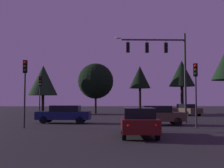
{
  "coord_description": "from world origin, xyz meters",
  "views": [
    {
      "loc": [
        -0.7,
        -5.67,
        1.85
      ],
      "look_at": [
        0.19,
        19.1,
        3.36
      ],
      "focal_mm": 46.19,
      "sensor_mm": 36.0,
      "label": 1
    }
  ],
  "objects_px": {
    "traffic_light_corner_left": "(196,82)",
    "tree_right_cluster": "(43,80)",
    "car_crossing_right": "(158,115)",
    "tree_behind_sign": "(140,77)",
    "tree_lot_edge": "(182,74)",
    "traffic_light_median": "(25,80)",
    "tree_center_horizon": "(96,81)",
    "car_nearside_lane": "(138,122)",
    "traffic_light_corner_right": "(40,89)",
    "car_crossing_left": "(64,114)",
    "traffic_signal_mast_arm": "(164,60)",
    "car_far_lane": "(187,110)"
  },
  "relations": [
    {
      "from": "traffic_light_corner_left",
      "to": "car_crossing_right",
      "type": "height_order",
      "value": "traffic_light_corner_left"
    },
    {
      "from": "traffic_light_median",
      "to": "car_nearside_lane",
      "type": "height_order",
      "value": "traffic_light_median"
    },
    {
      "from": "car_crossing_right",
      "to": "tree_center_horizon",
      "type": "relative_size",
      "value": 0.53
    },
    {
      "from": "car_crossing_right",
      "to": "tree_behind_sign",
      "type": "height_order",
      "value": "tree_behind_sign"
    },
    {
      "from": "tree_center_horizon",
      "to": "tree_lot_edge",
      "type": "xyz_separation_m",
      "value": [
        13.77,
        1.35,
        1.32
      ]
    },
    {
      "from": "traffic_signal_mast_arm",
      "to": "car_far_lane",
      "type": "xyz_separation_m",
      "value": [
        5.7,
        12.42,
        -4.8
      ]
    },
    {
      "from": "traffic_signal_mast_arm",
      "to": "tree_right_cluster",
      "type": "bearing_deg",
      "value": 128.2
    },
    {
      "from": "traffic_light_corner_left",
      "to": "tree_center_horizon",
      "type": "bearing_deg",
      "value": 107.09
    },
    {
      "from": "tree_behind_sign",
      "to": "tree_right_cluster",
      "type": "bearing_deg",
      "value": -170.95
    },
    {
      "from": "traffic_light_corner_right",
      "to": "tree_right_cluster",
      "type": "height_order",
      "value": "tree_right_cluster"
    },
    {
      "from": "traffic_light_median",
      "to": "tree_right_cluster",
      "type": "distance_m",
      "value": 23.6
    },
    {
      "from": "traffic_light_median",
      "to": "tree_right_cluster",
      "type": "bearing_deg",
      "value": 98.4
    },
    {
      "from": "traffic_light_median",
      "to": "car_crossing_right",
      "type": "relative_size",
      "value": 1.16
    },
    {
      "from": "car_nearside_lane",
      "to": "car_far_lane",
      "type": "relative_size",
      "value": 0.93
    },
    {
      "from": "tree_lot_edge",
      "to": "car_nearside_lane",
      "type": "bearing_deg",
      "value": -109.78
    },
    {
      "from": "car_far_lane",
      "to": "traffic_light_median",
      "type": "bearing_deg",
      "value": -133.83
    },
    {
      "from": "traffic_light_corner_right",
      "to": "tree_right_cluster",
      "type": "bearing_deg",
      "value": 100.48
    },
    {
      "from": "tree_center_horizon",
      "to": "car_far_lane",
      "type": "bearing_deg",
      "value": -27.76
    },
    {
      "from": "car_nearside_lane",
      "to": "traffic_light_corner_left",
      "type": "bearing_deg",
      "value": 45.05
    },
    {
      "from": "car_crossing_left",
      "to": "tree_lot_edge",
      "type": "height_order",
      "value": "tree_lot_edge"
    },
    {
      "from": "tree_right_cluster",
      "to": "tree_lot_edge",
      "type": "bearing_deg",
      "value": 4.9
    },
    {
      "from": "traffic_light_median",
      "to": "car_crossing_left",
      "type": "distance_m",
      "value": 5.59
    },
    {
      "from": "traffic_light_corner_left",
      "to": "traffic_light_median",
      "type": "height_order",
      "value": "traffic_light_median"
    },
    {
      "from": "car_crossing_right",
      "to": "tree_center_horizon",
      "type": "distance_m",
      "value": 22.51
    },
    {
      "from": "car_crossing_right",
      "to": "tree_right_cluster",
      "type": "distance_m",
      "value": 25.17
    },
    {
      "from": "car_nearside_lane",
      "to": "car_crossing_right",
      "type": "distance_m",
      "value": 7.95
    },
    {
      "from": "car_crossing_left",
      "to": "traffic_signal_mast_arm",
      "type": "bearing_deg",
      "value": 3.21
    },
    {
      "from": "traffic_light_corner_left",
      "to": "tree_right_cluster",
      "type": "height_order",
      "value": "tree_right_cluster"
    },
    {
      "from": "car_crossing_right",
      "to": "car_far_lane",
      "type": "bearing_deg",
      "value": 65.63
    },
    {
      "from": "traffic_light_corner_right",
      "to": "tree_behind_sign",
      "type": "distance_m",
      "value": 22.72
    },
    {
      "from": "traffic_light_corner_right",
      "to": "car_nearside_lane",
      "type": "distance_m",
      "value": 14.17
    },
    {
      "from": "traffic_light_median",
      "to": "tree_lot_edge",
      "type": "xyz_separation_m",
      "value": [
        18.26,
        25.15,
        2.95
      ]
    },
    {
      "from": "tree_center_horizon",
      "to": "traffic_light_corner_right",
      "type": "bearing_deg",
      "value": -105.59
    },
    {
      "from": "car_far_lane",
      "to": "car_nearside_lane",
      "type": "bearing_deg",
      "value": -112.48
    },
    {
      "from": "traffic_light_corner_right",
      "to": "traffic_light_median",
      "type": "relative_size",
      "value": 0.88
    },
    {
      "from": "car_nearside_lane",
      "to": "tree_behind_sign",
      "type": "xyz_separation_m",
      "value": [
        4.22,
        30.87,
        4.95
      ]
    },
    {
      "from": "traffic_light_corner_right",
      "to": "tree_center_horizon",
      "type": "bearing_deg",
      "value": 74.41
    },
    {
      "from": "traffic_light_corner_right",
      "to": "car_far_lane",
      "type": "height_order",
      "value": "traffic_light_corner_right"
    },
    {
      "from": "car_nearside_lane",
      "to": "tree_right_cluster",
      "type": "relative_size",
      "value": 0.6
    },
    {
      "from": "traffic_light_corner_right",
      "to": "car_nearside_lane",
      "type": "height_order",
      "value": "traffic_light_corner_right"
    },
    {
      "from": "car_far_lane",
      "to": "traffic_signal_mast_arm",
      "type": "bearing_deg",
      "value": -114.64
    },
    {
      "from": "car_crossing_left",
      "to": "tree_behind_sign",
      "type": "distance_m",
      "value": 23.71
    },
    {
      "from": "car_crossing_right",
      "to": "car_far_lane",
      "type": "height_order",
      "value": "same"
    },
    {
      "from": "traffic_light_corner_left",
      "to": "tree_center_horizon",
      "type": "relative_size",
      "value": 0.59
    },
    {
      "from": "traffic_light_median",
      "to": "car_crossing_right",
      "type": "bearing_deg",
      "value": 13.37
    },
    {
      "from": "traffic_signal_mast_arm",
      "to": "car_nearside_lane",
      "type": "distance_m",
      "value": 11.8
    },
    {
      "from": "tree_center_horizon",
      "to": "tree_lot_edge",
      "type": "height_order",
      "value": "tree_lot_edge"
    },
    {
      "from": "tree_right_cluster",
      "to": "tree_lot_edge",
      "type": "relative_size",
      "value": 0.87
    },
    {
      "from": "car_nearside_lane",
      "to": "traffic_light_corner_right",
      "type": "bearing_deg",
      "value": 123.25
    },
    {
      "from": "traffic_light_corner_right",
      "to": "traffic_light_median",
      "type": "xyz_separation_m",
      "value": [
        0.33,
        -6.52,
        0.39
      ]
    }
  ]
}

